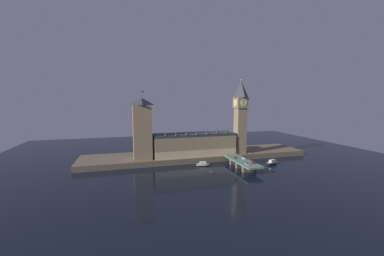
{
  "coord_description": "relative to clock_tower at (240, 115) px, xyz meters",
  "views": [
    {
      "loc": [
        -67.97,
        -180.4,
        57.11
      ],
      "look_at": [
        -10.58,
        20.0,
        32.42
      ],
      "focal_mm": 22.0,
      "sensor_mm": 36.0,
      "label": 1
    }
  ],
  "objects": [
    {
      "name": "ground_plane",
      "position": [
        -40.35,
        -26.31,
        -43.11
      ],
      "size": [
        400.0,
        400.0,
        0.0
      ],
      "primitive_type": "plane",
      "color": "black"
    },
    {
      "name": "embankment",
      "position": [
        -40.35,
        12.69,
        -40.61
      ],
      "size": [
        220.0,
        42.0,
        5.0
      ],
      "color": "brown",
      "rests_on": "ground_plane"
    },
    {
      "name": "parliament_hall",
      "position": [
        -45.47,
        5.06,
        -27.72
      ],
      "size": [
        77.47,
        22.1,
        24.95
      ],
      "color": "#8E7A56",
      "rests_on": "embankment"
    },
    {
      "name": "clock_tower",
      "position": [
        0.0,
        0.0,
        0.0
      ],
      "size": [
        11.85,
        11.96,
        72.03
      ],
      "color": "#8E7A56",
      "rests_on": "embankment"
    },
    {
      "name": "victoria_tower",
      "position": [
        -94.02,
        3.07,
        -10.84
      ],
      "size": [
        16.07,
        16.07,
        60.32
      ],
      "color": "#8E7A56",
      "rests_on": "embankment"
    },
    {
      "name": "bridge",
      "position": [
        -13.6,
        -31.31,
        -38.64
      ],
      "size": [
        13.7,
        46.0,
        6.42
      ],
      "color": "slate",
      "rests_on": "ground_plane"
    },
    {
      "name": "car_northbound_lead",
      "position": [
        -16.61,
        -23.62,
        -36.08
      ],
      "size": [
        2.06,
        3.9,
        1.31
      ],
      "color": "red",
      "rests_on": "bridge"
    },
    {
      "name": "car_northbound_trail",
      "position": [
        -16.61,
        -44.78,
        -36.03
      ],
      "size": [
        2.1,
        4.68,
        1.4
      ],
      "color": "silver",
      "rests_on": "bridge"
    },
    {
      "name": "car_southbound_lead",
      "position": [
        -10.58,
        -42.98,
        -36.03
      ],
      "size": [
        1.91,
        4.38,
        1.42
      ],
      "color": "red",
      "rests_on": "bridge"
    },
    {
      "name": "car_southbound_trail",
      "position": [
        -10.58,
        -28.35,
        -35.97
      ],
      "size": [
        2.1,
        4.44,
        1.55
      ],
      "color": "white",
      "rests_on": "bridge"
    },
    {
      "name": "pedestrian_near_rail",
      "position": [
        -19.62,
        -46.85,
        -35.72
      ],
      "size": [
        0.38,
        0.38,
        1.82
      ],
      "color": "black",
      "rests_on": "bridge"
    },
    {
      "name": "pedestrian_far_rail",
      "position": [
        -19.62,
        -21.75,
        -35.78
      ],
      "size": [
        0.38,
        0.38,
        1.72
      ],
      "color": "black",
      "rests_on": "bridge"
    },
    {
      "name": "street_lamp_near",
      "position": [
        -20.02,
        -46.03,
        -32.49
      ],
      "size": [
        1.34,
        0.6,
        6.72
      ],
      "color": "#2D3333",
      "rests_on": "bridge"
    },
    {
      "name": "street_lamp_mid",
      "position": [
        -7.17,
        -31.31,
        -32.81
      ],
      "size": [
        1.34,
        0.6,
        6.2
      ],
      "color": "#2D3333",
      "rests_on": "bridge"
    },
    {
      "name": "street_lamp_far",
      "position": [
        -20.02,
        -16.59,
        -32.58
      ],
      "size": [
        1.34,
        0.6,
        6.57
      ],
      "color": "#2D3333",
      "rests_on": "bridge"
    },
    {
      "name": "boat_upstream",
      "position": [
        -43.95,
        -16.69,
        -41.76
      ],
      "size": [
        12.55,
        6.24,
        3.7
      ],
      "color": "#B2A893",
      "rests_on": "ground_plane"
    },
    {
      "name": "boat_downstream",
      "position": [
        17.05,
        -29.53,
        -41.51
      ],
      "size": [
        13.7,
        8.32,
        4.4
      ],
      "color": "#28282D",
      "rests_on": "ground_plane"
    }
  ]
}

